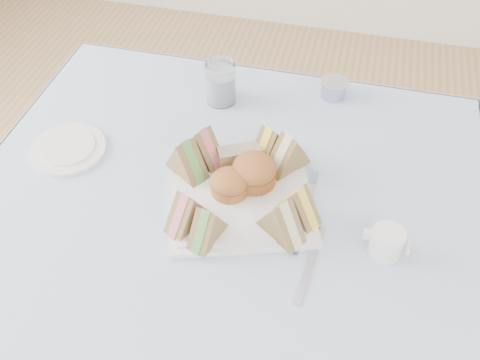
% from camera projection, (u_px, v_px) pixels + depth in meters
% --- Properties ---
extents(table, '(0.90, 0.90, 0.74)m').
position_uv_depth(table, '(219.00, 321.00, 1.28)').
color(table, brown).
rests_on(table, floor).
extents(tablecloth, '(1.02, 1.02, 0.01)m').
position_uv_depth(tablecloth, '(214.00, 224.00, 1.01)').
color(tablecloth, '#A3B4E7').
rests_on(tablecloth, table).
extents(serving_plate, '(0.35, 0.35, 0.01)m').
position_uv_depth(serving_plate, '(240.00, 195.00, 1.05)').
color(serving_plate, white).
rests_on(serving_plate, tablecloth).
extents(sandwich_fl_a, '(0.08, 0.10, 0.08)m').
position_uv_depth(sandwich_fl_a, '(187.00, 209.00, 0.96)').
color(sandwich_fl_a, '#846348').
rests_on(sandwich_fl_a, serving_plate).
extents(sandwich_fl_b, '(0.06, 0.09, 0.08)m').
position_uv_depth(sandwich_fl_b, '(207.00, 224.00, 0.94)').
color(sandwich_fl_b, '#846348').
rests_on(sandwich_fl_b, serving_plate).
extents(sandwich_fr_a, '(0.10, 0.08, 0.08)m').
position_uv_depth(sandwich_fr_a, '(298.00, 203.00, 0.97)').
color(sandwich_fr_a, '#846348').
rests_on(sandwich_fr_a, serving_plate).
extents(sandwich_fr_b, '(0.10, 0.09, 0.08)m').
position_uv_depth(sandwich_fr_b, '(282.00, 218.00, 0.95)').
color(sandwich_fr_b, '#846348').
rests_on(sandwich_fr_b, serving_plate).
extents(sandwich_bl_a, '(0.10, 0.09, 0.08)m').
position_uv_depth(sandwich_bl_a, '(186.00, 157.00, 1.05)').
color(sandwich_bl_a, '#846348').
rests_on(sandwich_bl_a, serving_plate).
extents(sandwich_bl_b, '(0.10, 0.08, 0.08)m').
position_uv_depth(sandwich_bl_b, '(203.00, 144.00, 1.08)').
color(sandwich_bl_b, '#846348').
rests_on(sandwich_bl_b, serving_plate).
extents(sandwich_br_a, '(0.09, 0.10, 0.09)m').
position_uv_depth(sandwich_br_a, '(288.00, 151.00, 1.06)').
color(sandwich_br_a, '#846348').
rests_on(sandwich_br_a, serving_plate).
extents(sandwich_br_b, '(0.07, 0.09, 0.08)m').
position_uv_depth(sandwich_br_b, '(269.00, 142.00, 1.09)').
color(sandwich_br_b, '#846348').
rests_on(sandwich_br_b, serving_plate).
extents(scone_left, '(0.10, 0.10, 0.05)m').
position_uv_depth(scone_left, '(230.00, 183.00, 1.03)').
color(scone_left, '#A15F31').
rests_on(scone_left, serving_plate).
extents(scone_right, '(0.13, 0.13, 0.06)m').
position_uv_depth(scone_right, '(254.00, 171.00, 1.04)').
color(scone_right, '#A15F31').
rests_on(scone_right, serving_plate).
extents(pastry_slice, '(0.09, 0.07, 0.04)m').
position_uv_depth(pastry_slice, '(239.00, 156.00, 1.09)').
color(pastry_slice, tan).
rests_on(pastry_slice, serving_plate).
extents(side_plate, '(0.17, 0.17, 0.01)m').
position_uv_depth(side_plate, '(68.00, 149.00, 1.14)').
color(side_plate, white).
rests_on(side_plate, tablecloth).
extents(water_glass, '(0.09, 0.09, 0.10)m').
position_uv_depth(water_glass, '(221.00, 83.00, 1.23)').
color(water_glass, white).
rests_on(water_glass, tablecloth).
extents(tea_strainer, '(0.07, 0.07, 0.04)m').
position_uv_depth(tea_strainer, '(334.00, 89.00, 1.26)').
color(tea_strainer, '#A4A6BE').
rests_on(tea_strainer, tablecloth).
extents(knife, '(0.03, 0.18, 0.00)m').
position_uv_depth(knife, '(310.00, 263.00, 0.94)').
color(knife, '#A4A6BE').
rests_on(knife, tablecloth).
extents(fork, '(0.02, 0.18, 0.00)m').
position_uv_depth(fork, '(305.00, 218.00, 1.01)').
color(fork, '#A4A6BE').
rests_on(fork, tablecloth).
extents(creamer_jug, '(0.06, 0.06, 0.05)m').
position_uv_depth(creamer_jug, '(387.00, 242.00, 0.94)').
color(creamer_jug, white).
rests_on(creamer_jug, tablecloth).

